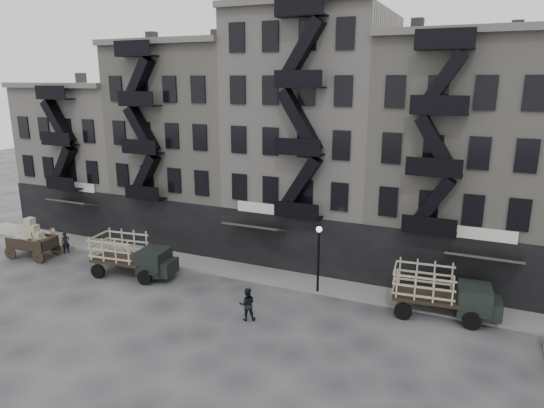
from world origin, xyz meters
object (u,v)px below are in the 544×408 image
at_px(stake_truck_west, 132,253).
at_px(stake_truck_east, 442,289).
at_px(pedestrian_mid, 247,304).
at_px(horse, 45,237).
at_px(pedestrian_west, 66,243).
at_px(wagon, 31,235).

xyz_separation_m(stake_truck_west, stake_truck_east, (19.22, 2.38, -0.01)).
bearing_deg(pedestrian_mid, stake_truck_east, 177.73).
distance_m(stake_truck_east, pedestrian_mid, 10.66).
distance_m(horse, stake_truck_east, 29.09).
bearing_deg(horse, pedestrian_west, -117.15).
distance_m(horse, pedestrian_mid, 19.94).
bearing_deg(horse, pedestrian_mid, -122.98).
height_order(stake_truck_east, pedestrian_mid, stake_truck_east).
height_order(horse, stake_truck_east, stake_truck_east).
bearing_deg(horse, stake_truck_west, -120.88).
bearing_deg(stake_truck_west, horse, 164.29).
height_order(stake_truck_west, pedestrian_west, stake_truck_west).
distance_m(horse, pedestrian_west, 2.45).
relative_size(wagon, stake_truck_east, 0.63).
xyz_separation_m(horse, pedestrian_west, (2.44, -0.24, -0.05)).
xyz_separation_m(pedestrian_west, pedestrian_mid, (17.10, -3.74, 0.11)).
height_order(horse, wagon, wagon).
bearing_deg(stake_truck_west, pedestrian_mid, -19.92).
distance_m(stake_truck_west, stake_truck_east, 19.37).
xyz_separation_m(wagon, stake_truck_west, (9.00, 0.23, -0.08)).
height_order(wagon, stake_truck_east, wagon).
relative_size(stake_truck_west, pedestrian_west, 3.57).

